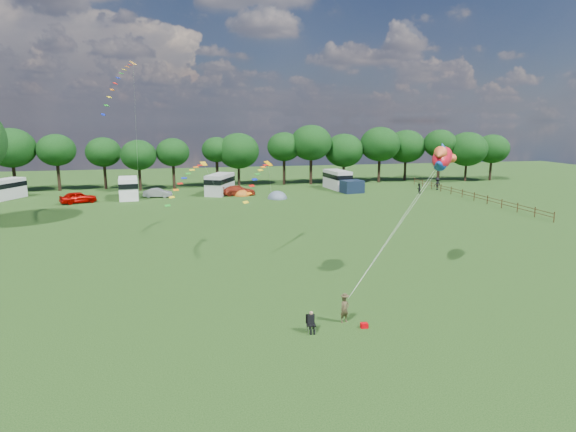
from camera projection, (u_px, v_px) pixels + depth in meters
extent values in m
plane|color=black|center=(316.00, 307.00, 28.81)|extent=(180.00, 180.00, 0.00)
cylinder|color=black|center=(15.00, 179.00, 74.59)|extent=(0.49, 0.49, 4.21)
ellipsoid|color=black|center=(11.00, 148.00, 73.67)|extent=(7.11, 7.11, 6.05)
cylinder|color=black|center=(59.00, 177.00, 76.21)|extent=(0.49, 0.49, 4.25)
ellipsoid|color=black|center=(56.00, 150.00, 75.37)|extent=(5.86, 5.86, 4.98)
cylinder|color=black|center=(105.00, 177.00, 78.26)|extent=(0.47, 0.47, 3.90)
ellipsoid|color=black|center=(103.00, 152.00, 77.47)|extent=(5.58, 5.58, 4.74)
cylinder|color=black|center=(140.00, 179.00, 76.55)|extent=(0.44, 0.44, 3.56)
ellipsoid|color=black|center=(138.00, 155.00, 75.80)|extent=(5.56, 5.56, 4.73)
cylinder|color=black|center=(174.00, 177.00, 78.53)|extent=(0.47, 0.47, 3.95)
ellipsoid|color=black|center=(173.00, 152.00, 77.75)|extent=(5.33, 5.33, 4.53)
cylinder|color=black|center=(217.00, 173.00, 81.70)|extent=(0.50, 0.50, 4.33)
ellipsoid|color=black|center=(217.00, 150.00, 80.92)|extent=(4.95, 4.95, 4.21)
cylinder|color=black|center=(239.00, 176.00, 82.11)|extent=(0.43, 0.43, 3.31)
ellipsoid|color=black|center=(238.00, 151.00, 81.27)|extent=(7.03, 7.03, 5.98)
cylinder|color=black|center=(284.00, 172.00, 83.88)|extent=(0.50, 0.50, 4.36)
ellipsoid|color=black|center=(284.00, 147.00, 83.03)|extent=(5.84, 5.84, 4.97)
cylinder|color=black|center=(311.00, 171.00, 83.98)|extent=(0.51, 0.51, 4.55)
ellipsoid|color=black|center=(311.00, 143.00, 83.01)|extent=(7.15, 7.15, 6.08)
cylinder|color=black|center=(343.00, 174.00, 86.08)|extent=(0.42, 0.42, 3.21)
ellipsoid|color=black|center=(344.00, 150.00, 85.26)|extent=(6.90, 6.90, 5.86)
cylinder|color=black|center=(379.00, 171.00, 86.70)|extent=(0.48, 0.48, 4.17)
ellipsoid|color=black|center=(380.00, 144.00, 85.77)|extent=(7.16, 7.16, 6.09)
cylinder|color=black|center=(405.00, 170.00, 89.83)|extent=(0.45, 0.45, 3.66)
ellipsoid|color=black|center=(406.00, 146.00, 88.96)|extent=(7.05, 7.05, 5.99)
cylinder|color=black|center=(438.00, 169.00, 88.45)|extent=(0.52, 0.52, 4.65)
ellipsoid|color=black|center=(440.00, 144.00, 87.57)|extent=(5.96, 5.96, 5.06)
cylinder|color=black|center=(465.00, 173.00, 88.31)|extent=(0.42, 0.42, 3.19)
ellipsoid|color=black|center=(467.00, 149.00, 87.47)|extent=(7.23, 7.23, 6.14)
cylinder|color=black|center=(490.00, 171.00, 89.77)|extent=(0.44, 0.44, 3.52)
ellipsoid|color=black|center=(492.00, 149.00, 88.98)|extent=(6.22, 6.22, 5.28)
cylinder|color=#472D19|center=(554.00, 217.00, 52.59)|extent=(0.12, 0.12, 1.20)
cylinder|color=#472D19|center=(535.00, 212.00, 55.47)|extent=(0.12, 0.12, 1.20)
cylinder|color=#472D19|center=(545.00, 211.00, 53.96)|extent=(0.08, 3.00, 0.08)
cylinder|color=#472D19|center=(544.00, 215.00, 54.04)|extent=(0.08, 3.00, 0.08)
cylinder|color=#472D19|center=(517.00, 208.00, 58.34)|extent=(0.12, 0.12, 1.20)
cylinder|color=#472D19|center=(526.00, 207.00, 56.84)|extent=(0.08, 3.00, 0.08)
cylinder|color=#472D19|center=(526.00, 210.00, 56.91)|extent=(0.08, 3.00, 0.08)
cylinder|color=#472D19|center=(502.00, 204.00, 61.22)|extent=(0.12, 0.12, 1.20)
cylinder|color=#472D19|center=(510.00, 203.00, 59.71)|extent=(0.08, 3.00, 0.08)
cylinder|color=#472D19|center=(509.00, 206.00, 59.79)|extent=(0.08, 3.00, 0.08)
cylinder|color=#472D19|center=(487.00, 200.00, 64.09)|extent=(0.12, 0.12, 1.20)
cylinder|color=#472D19|center=(495.00, 199.00, 62.59)|extent=(0.08, 3.00, 0.08)
cylinder|color=#472D19|center=(494.00, 202.00, 62.67)|extent=(0.08, 3.00, 0.08)
cylinder|color=#472D19|center=(474.00, 196.00, 66.97)|extent=(0.12, 0.12, 1.20)
cylinder|color=#472D19|center=(481.00, 196.00, 65.46)|extent=(0.08, 3.00, 0.08)
cylinder|color=#472D19|center=(481.00, 198.00, 65.54)|extent=(0.08, 3.00, 0.08)
cylinder|color=#472D19|center=(462.00, 193.00, 69.85)|extent=(0.12, 0.12, 1.20)
cylinder|color=#472D19|center=(468.00, 192.00, 68.34)|extent=(0.08, 3.00, 0.08)
cylinder|color=#472D19|center=(468.00, 195.00, 68.42)|extent=(0.08, 3.00, 0.08)
cylinder|color=#472D19|center=(451.00, 190.00, 72.72)|extent=(0.12, 0.12, 1.20)
cylinder|color=#472D19|center=(457.00, 190.00, 71.22)|extent=(0.08, 3.00, 0.08)
cylinder|color=#472D19|center=(457.00, 192.00, 71.29)|extent=(0.08, 3.00, 0.08)
cylinder|color=#472D19|center=(441.00, 188.00, 75.60)|extent=(0.12, 0.12, 1.20)
cylinder|color=#472D19|center=(446.00, 187.00, 74.09)|extent=(0.08, 3.00, 0.08)
cylinder|color=#472D19|center=(446.00, 189.00, 74.17)|extent=(0.08, 3.00, 0.08)
cylinder|color=#472D19|center=(431.00, 185.00, 78.47)|extent=(0.12, 0.12, 1.20)
cylinder|color=#472D19|center=(436.00, 184.00, 76.97)|extent=(0.08, 3.00, 0.08)
cylinder|color=#472D19|center=(436.00, 187.00, 77.05)|extent=(0.08, 3.00, 0.08)
cylinder|color=#472D19|center=(423.00, 183.00, 81.35)|extent=(0.12, 0.12, 1.20)
cylinder|color=#472D19|center=(427.00, 182.00, 79.84)|extent=(0.08, 3.00, 0.08)
cylinder|color=#472D19|center=(427.00, 184.00, 79.92)|extent=(0.08, 3.00, 0.08)
cylinder|color=#472D19|center=(414.00, 181.00, 84.23)|extent=(0.12, 0.12, 1.20)
cylinder|color=#472D19|center=(419.00, 180.00, 82.72)|extent=(0.08, 3.00, 0.08)
cylinder|color=#472D19|center=(418.00, 182.00, 82.80)|extent=(0.08, 3.00, 0.08)
imported|color=#AC0300|center=(78.00, 197.00, 64.90)|extent=(5.10, 3.65, 1.58)
imported|color=gray|center=(158.00, 193.00, 69.82)|extent=(3.94, 2.07, 1.32)
imported|color=#A22D19|center=(239.00, 191.00, 71.71)|extent=(4.90, 2.11, 1.46)
cube|color=silver|center=(5.00, 189.00, 68.15)|extent=(4.57, 6.20, 2.85)
cube|color=black|center=(5.00, 185.00, 68.04)|extent=(4.66, 6.33, 0.68)
cylinder|color=black|center=(15.00, 194.00, 70.07)|extent=(0.85, 0.60, 0.80)
cube|color=white|center=(128.00, 188.00, 68.71)|extent=(3.15, 6.19, 2.97)
cube|color=black|center=(128.00, 184.00, 68.59)|extent=(3.22, 6.31, 0.71)
cylinder|color=black|center=(129.00, 198.00, 67.17)|extent=(0.87, 0.40, 0.84)
cylinder|color=black|center=(129.00, 194.00, 70.66)|extent=(0.87, 0.40, 0.84)
cube|color=#BCBBBE|center=(220.00, 184.00, 72.68)|extent=(4.96, 6.67, 3.07)
cube|color=black|center=(220.00, 180.00, 72.55)|extent=(5.06, 6.80, 0.73)
cylinder|color=black|center=(216.00, 193.00, 71.04)|extent=(0.92, 0.65, 0.86)
cylinder|color=black|center=(225.00, 190.00, 74.74)|extent=(0.92, 0.65, 0.86)
cube|color=#B9B9BB|center=(337.00, 180.00, 78.52)|extent=(3.25, 6.31, 3.03)
cube|color=black|center=(337.00, 176.00, 78.40)|extent=(3.31, 6.43, 0.72)
cylinder|color=black|center=(342.00, 188.00, 76.96)|extent=(0.88, 0.41, 0.85)
cylinder|color=black|center=(332.00, 185.00, 80.50)|extent=(0.88, 0.41, 0.85)
ellipsoid|color=#BF6115|center=(242.00, 195.00, 71.73)|extent=(2.47, 2.84, 2.03)
cylinder|color=#BF6115|center=(242.00, 195.00, 71.72)|extent=(2.59, 2.59, 0.08)
ellipsoid|color=slate|center=(277.00, 198.00, 68.92)|extent=(2.76, 3.18, 2.16)
cylinder|color=slate|center=(277.00, 198.00, 68.91)|extent=(2.90, 2.90, 0.08)
cube|color=#121E34|center=(352.00, 187.00, 74.28)|extent=(3.47, 2.99, 1.93)
imported|color=#4D4229|center=(345.00, 309.00, 26.44)|extent=(0.63, 0.51, 1.51)
cylinder|color=#99999E|center=(308.00, 330.00, 25.05)|extent=(0.02, 0.02, 0.42)
cylinder|color=#99999E|center=(316.00, 330.00, 25.13)|extent=(0.02, 0.02, 0.42)
cylinder|color=#99999E|center=(306.00, 327.00, 25.43)|extent=(0.02, 0.02, 0.42)
cylinder|color=#99999E|center=(314.00, 327.00, 25.52)|extent=(0.02, 0.02, 0.42)
cube|color=black|center=(311.00, 325.00, 25.24)|extent=(0.53, 0.52, 0.05)
cube|color=black|center=(310.00, 319.00, 25.40)|extent=(0.47, 0.11, 0.50)
cube|color=black|center=(311.00, 319.00, 25.22)|extent=(0.37, 0.27, 0.53)
sphere|color=tan|center=(311.00, 313.00, 25.13)|extent=(0.20, 0.20, 0.20)
cube|color=#D60009|center=(364.00, 325.00, 25.84)|extent=(0.40, 0.28, 0.27)
ellipsoid|color=red|center=(442.00, 158.00, 32.85)|extent=(3.12, 3.50, 1.98)
ellipsoid|color=#F9FF15|center=(442.00, 160.00, 32.88)|extent=(1.94, 2.18, 1.09)
cone|color=orange|center=(439.00, 154.00, 31.46)|extent=(1.43, 1.50, 1.04)
cone|color=#0C38A1|center=(439.00, 164.00, 31.58)|extent=(1.43, 1.50, 1.04)
cone|color=#0C38A1|center=(443.00, 148.00, 32.81)|extent=(1.14, 1.11, 0.89)
sphere|color=white|center=(440.00, 154.00, 34.01)|extent=(0.33, 0.33, 0.33)
sphere|color=black|center=(439.00, 154.00, 34.11)|extent=(0.17, 0.17, 0.17)
cube|color=orange|center=(133.00, 63.00, 51.74)|extent=(0.80, 0.86, 0.42)
cube|color=red|center=(130.00, 65.00, 51.26)|extent=(0.47, 0.67, 0.12)
cube|color=orange|center=(127.00, 67.00, 50.78)|extent=(0.47, 0.67, 0.13)
cube|color=yellow|center=(124.00, 70.00, 50.31)|extent=(0.47, 0.67, 0.14)
cube|color=#198C1E|center=(121.00, 73.00, 49.87)|extent=(0.46, 0.67, 0.15)
cube|color=#0C1EB2|center=(118.00, 78.00, 49.43)|extent=(0.46, 0.67, 0.16)
cube|color=red|center=(115.00, 83.00, 49.02)|extent=(0.45, 0.66, 0.17)
cube|color=orange|center=(112.00, 90.00, 48.61)|extent=(0.45, 0.66, 0.18)
cube|color=yellow|center=(109.00, 97.00, 48.23)|extent=(0.44, 0.66, 0.19)
cube|color=#198C1E|center=(106.00, 105.00, 47.86)|extent=(0.43, 0.66, 0.20)
cube|color=#0C1EB2|center=(103.00, 115.00, 47.50)|extent=(0.43, 0.65, 0.21)
cube|color=gold|center=(204.00, 164.00, 49.32)|extent=(0.78, 0.74, 0.38)
cube|color=red|center=(200.00, 165.00, 48.82)|extent=(0.60, 0.45, 0.11)
cube|color=orange|center=(196.00, 167.00, 48.34)|extent=(0.60, 0.45, 0.12)
cube|color=yellow|center=(192.00, 170.00, 47.86)|extent=(0.60, 0.44, 0.13)
cube|color=#198C1E|center=(188.00, 174.00, 47.41)|extent=(0.60, 0.44, 0.14)
cube|color=#0C1EB2|center=(184.00, 178.00, 46.97)|extent=(0.60, 0.44, 0.15)
cube|color=red|center=(180.00, 184.00, 46.54)|extent=(0.59, 0.43, 0.15)
cube|color=orange|center=(176.00, 190.00, 46.14)|extent=(0.59, 0.43, 0.16)
cube|color=yellow|center=(172.00, 197.00, 45.74)|extent=(0.59, 0.42, 0.17)
cube|color=#198C1E|center=(168.00, 206.00, 45.36)|extent=(0.58, 0.42, 0.18)
cube|color=#EA9600|center=(268.00, 164.00, 40.88)|extent=(0.84, 0.84, 0.40)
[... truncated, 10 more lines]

